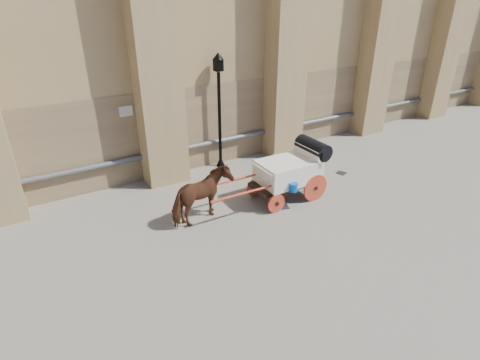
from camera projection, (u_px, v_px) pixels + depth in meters
ground at (247, 218)px, 10.77m from camera, size 90.00×90.00×0.00m
horse at (202, 197)px, 10.33m from camera, size 1.97×1.28×1.53m
carriage at (292, 169)px, 11.55m from camera, size 4.08×1.46×1.77m
street_lamp at (219, 109)px, 13.19m from camera, size 0.38×0.38×4.09m
drain_grate_near at (283, 207)px, 11.35m from camera, size 0.40×0.40×0.01m
drain_grate_far at (341, 173)px, 13.53m from camera, size 0.42×0.42×0.01m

